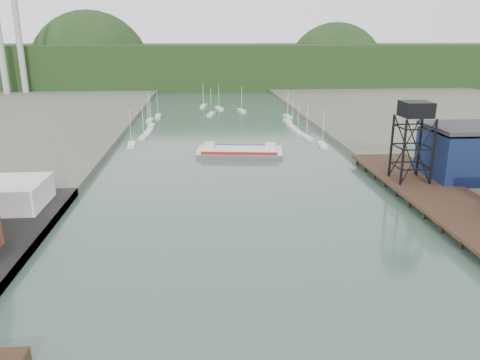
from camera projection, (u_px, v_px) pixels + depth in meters
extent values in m
cube|color=black|center=(450.00, 202.00, 83.85)|extent=(14.00, 70.00, 0.50)
cylinder|color=black|center=(417.00, 208.00, 83.70)|extent=(0.60, 0.60, 2.20)
cylinder|color=black|center=(403.00, 153.00, 91.03)|extent=(0.50, 0.50, 13.00)
cylinder|color=black|center=(433.00, 152.00, 91.50)|extent=(0.50, 0.50, 13.00)
cylinder|color=black|center=(391.00, 146.00, 96.75)|extent=(0.50, 0.50, 13.00)
cylinder|color=black|center=(419.00, 145.00, 97.22)|extent=(0.50, 0.50, 13.00)
cube|color=black|center=(416.00, 109.00, 91.79)|extent=(5.50, 5.50, 3.00)
cube|color=#0B1534|center=(476.00, 155.00, 97.81)|extent=(20.00, 14.00, 10.00)
cube|color=#2D2D33|center=(480.00, 127.00, 96.09)|extent=(20.50, 14.50, 0.80)
cube|color=silver|center=(131.00, 145.00, 135.37)|extent=(2.67, 7.65, 0.90)
cube|color=silver|center=(144.00, 137.00, 146.42)|extent=(2.81, 7.67, 0.90)
cube|color=silver|center=(149.00, 131.00, 154.92)|extent=(2.35, 7.59, 0.90)
cube|color=silver|center=(151.00, 126.00, 164.37)|extent=(2.01, 7.50, 0.90)
cube|color=silver|center=(150.00, 120.00, 175.90)|extent=(2.00, 7.50, 0.90)
cube|color=silver|center=(158.00, 116.00, 185.46)|extent=(2.16, 7.54, 0.90)
cube|color=silver|center=(322.00, 145.00, 135.08)|extent=(2.53, 7.62, 0.90)
cube|color=silver|center=(307.00, 137.00, 145.85)|extent=(2.76, 7.67, 0.90)
cube|color=silver|center=(298.00, 132.00, 154.15)|extent=(2.22, 7.56, 0.90)
cube|color=silver|center=(292.00, 127.00, 162.71)|extent=(2.18, 7.54, 0.90)
cube|color=silver|center=(287.00, 122.00, 173.31)|extent=(2.46, 7.61, 0.90)
cube|color=silver|center=(287.00, 116.00, 184.55)|extent=(2.48, 7.61, 0.90)
cube|color=silver|center=(211.00, 114.00, 190.78)|extent=(3.78, 7.76, 0.90)
cube|color=silver|center=(242.00, 111.00, 199.45)|extent=(3.31, 7.74, 0.90)
cube|color=silver|center=(219.00, 108.00, 206.34)|extent=(3.76, 7.76, 0.90)
cube|color=silver|center=(203.00, 106.00, 213.43)|extent=(3.40, 7.74, 0.90)
cylinder|color=#A6A6A1|center=(19.00, 38.00, 245.86)|extent=(3.20, 3.20, 60.00)
cube|color=#173316|center=(211.00, 65.00, 321.11)|extent=(500.00, 120.00, 28.00)
sphere|color=#173316|center=(92.00, 72.00, 315.97)|extent=(80.00, 80.00, 80.00)
sphere|color=#173316|center=(334.00, 72.00, 339.49)|extent=(70.00, 70.00, 70.00)
cube|color=#555558|center=(240.00, 153.00, 125.41)|extent=(23.51, 11.83, 0.90)
cube|color=silver|center=(240.00, 150.00, 125.17)|extent=(23.51, 11.83, 0.72)
cube|color=#A01A12|center=(239.00, 154.00, 120.77)|extent=(19.69, 2.67, 0.81)
cube|color=#16229B|center=(241.00, 146.00, 129.47)|extent=(19.69, 2.67, 0.81)
cube|color=silver|center=(210.00, 146.00, 125.21)|extent=(3.03, 3.03, 1.80)
cube|color=silver|center=(270.00, 147.00, 124.50)|extent=(3.03, 3.03, 1.80)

